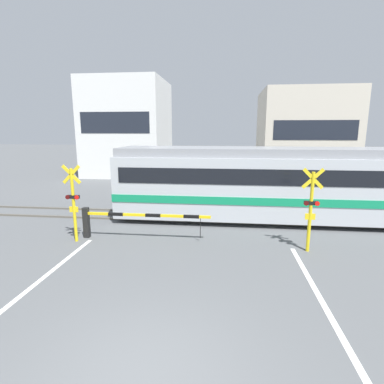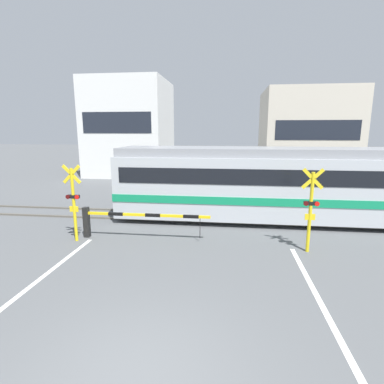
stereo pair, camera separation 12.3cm
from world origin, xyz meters
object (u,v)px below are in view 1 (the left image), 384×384
(commuter_train, at_px, (307,183))
(crossing_barrier_far, at_px, (248,190))
(crossing_barrier_near, at_px, (120,219))
(pedestrian, at_px, (186,178))
(crossing_signal_left, at_px, (73,200))
(crossing_signal_right, at_px, (311,207))

(commuter_train, bearing_deg, crossing_barrier_far, 127.20)
(crossing_barrier_far, bearing_deg, crossing_barrier_near, -129.67)
(pedestrian, bearing_deg, crossing_barrier_far, -36.91)
(commuter_train, distance_m, pedestrian, 8.53)
(commuter_train, relative_size, crossing_signal_left, 5.97)
(crossing_barrier_far, distance_m, pedestrian, 4.79)
(crossing_barrier_far, xyz_separation_m, crossing_signal_left, (-6.57, -6.52, 0.76))
(commuter_train, distance_m, crossing_barrier_far, 3.91)
(crossing_barrier_near, height_order, pedestrian, pedestrian)
(crossing_barrier_near, relative_size, pedestrian, 2.94)
(crossing_signal_right, relative_size, pedestrian, 1.72)
(commuter_train, xyz_separation_m, crossing_barrier_far, (-2.29, 3.02, -0.95))
(pedestrian, bearing_deg, crossing_signal_left, -106.25)
(crossing_barrier_near, height_order, crossing_signal_right, crossing_signal_right)
(commuter_train, bearing_deg, pedestrian, 136.07)
(crossing_barrier_near, relative_size, crossing_barrier_far, 1.00)
(commuter_train, xyz_separation_m, pedestrian, (-6.12, 5.89, -0.80))
(commuter_train, distance_m, crossing_signal_left, 9.53)
(commuter_train, relative_size, crossing_barrier_near, 3.50)
(crossing_barrier_near, xyz_separation_m, crossing_signal_left, (-1.52, -0.44, 0.76))
(crossing_barrier_near, relative_size, crossing_signal_left, 1.70)
(crossing_barrier_far, distance_m, crossing_signal_right, 6.74)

